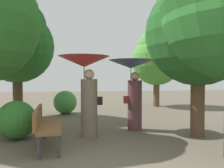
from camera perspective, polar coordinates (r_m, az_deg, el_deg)
person_left at (r=5.63m, az=-6.39°, el=1.33°), size 1.23×1.23×1.96m
person_right at (r=6.33m, az=5.03°, el=1.05°), size 1.22×1.22×1.92m
park_bench at (r=5.01m, az=-15.93°, el=-9.22°), size 0.60×1.53×0.83m
tree_near_right at (r=11.66m, az=10.91°, el=6.57°), size 2.40×2.40×3.81m
tree_mid_left at (r=8.96m, az=-22.30°, el=9.89°), size 2.57×2.57×4.23m
tree_mid_right at (r=6.19m, az=20.48°, el=13.58°), size 2.57×2.57×4.23m
bush_path_left at (r=5.92m, az=-22.44°, el=-8.17°), size 0.90×0.90×0.90m
bush_path_right at (r=9.35m, az=-11.45°, el=-4.41°), size 0.91×0.91×0.91m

